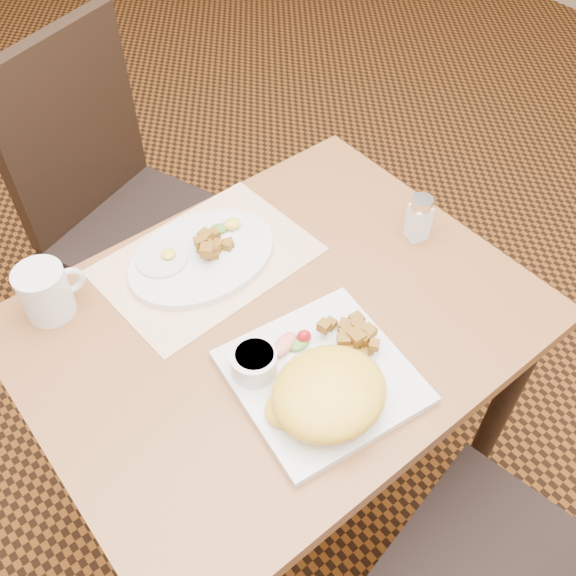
# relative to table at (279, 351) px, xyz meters

# --- Properties ---
(ground) EXTENTS (8.00, 8.00, 0.00)m
(ground) POSITION_rel_table_xyz_m (0.00, 0.00, -0.64)
(ground) COLOR black
(ground) RESTS_ON ground
(table) EXTENTS (0.90, 0.70, 0.75)m
(table) POSITION_rel_table_xyz_m (0.00, 0.00, 0.00)
(table) COLOR #94592E
(table) RESTS_ON ground
(chair_far) EXTENTS (0.54, 0.55, 0.97)m
(chair_far) POSITION_rel_table_xyz_m (0.02, 0.70, -0.10)
(chair_far) COLOR black
(chair_far) RESTS_ON ground
(placemat) EXTENTS (0.42, 0.30, 0.00)m
(placemat) POSITION_rel_table_xyz_m (-0.02, 0.20, 0.11)
(placemat) COLOR white
(placemat) RESTS_ON table
(plate_square) EXTENTS (0.31, 0.31, 0.02)m
(plate_square) POSITION_rel_table_xyz_m (-0.03, -0.15, 0.12)
(plate_square) COLOR silver
(plate_square) RESTS_ON table
(plate_oval) EXTENTS (0.31, 0.23, 0.02)m
(plate_oval) POSITION_rel_table_xyz_m (-0.03, 0.20, 0.12)
(plate_oval) COLOR silver
(plate_oval) RESTS_ON placemat
(hollandaise_mound) EXTENTS (0.19, 0.17, 0.07)m
(hollandaise_mound) POSITION_rel_table_xyz_m (-0.06, -0.20, 0.16)
(hollandaise_mound) COLOR yellow
(hollandaise_mound) RESTS_ON plate_square
(ramekin) EXTENTS (0.08, 0.08, 0.04)m
(ramekin) POSITION_rel_table_xyz_m (-0.11, -0.07, 0.15)
(ramekin) COLOR silver
(ramekin) RESTS_ON plate_square
(garnish_sq) EXTENTS (0.09, 0.05, 0.03)m
(garnish_sq) POSITION_rel_table_xyz_m (-0.03, -0.08, 0.14)
(garnish_sq) COLOR #387223
(garnish_sq) RESTS_ON plate_square
(fried_egg) EXTENTS (0.10, 0.10, 0.02)m
(fried_egg) POSITION_rel_table_xyz_m (-0.10, 0.24, 0.13)
(fried_egg) COLOR white
(fried_egg) RESTS_ON plate_oval
(garnish_ov) EXTENTS (0.07, 0.05, 0.02)m
(garnish_ov) POSITION_rel_table_xyz_m (0.05, 0.23, 0.14)
(garnish_ov) COLOR #387223
(garnish_ov) RESTS_ON plate_oval
(salt_shaker) EXTENTS (0.05, 0.05, 0.10)m
(salt_shaker) POSITION_rel_table_xyz_m (0.35, -0.01, 0.16)
(salt_shaker) COLOR white
(salt_shaker) RESTS_ON table
(coffee_mug) EXTENTS (0.12, 0.09, 0.10)m
(coffee_mug) POSITION_rel_table_xyz_m (-0.31, 0.27, 0.16)
(coffee_mug) COLOR silver
(coffee_mug) RESTS_ON table
(home_fries_sq) EXTENTS (0.09, 0.11, 0.04)m
(home_fries_sq) POSITION_rel_table_xyz_m (0.06, -0.14, 0.14)
(home_fries_sq) COLOR #966318
(home_fries_sq) RESTS_ON plate_square
(home_fries_ov) EXTENTS (0.08, 0.07, 0.04)m
(home_fries_ov) POSITION_rel_table_xyz_m (-0.01, 0.20, 0.14)
(home_fries_ov) COLOR #966318
(home_fries_ov) RESTS_ON plate_oval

